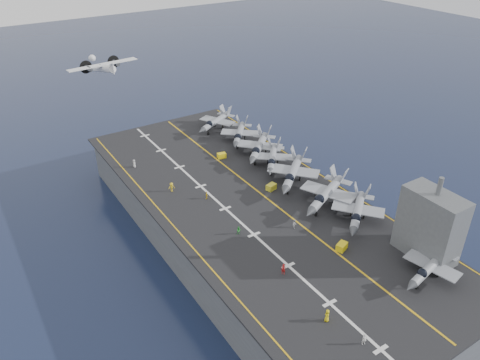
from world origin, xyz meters
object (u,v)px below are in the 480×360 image
island_superstructure (432,218)px  tow_cart_a (342,246)px  fighter_jet_0 (430,266)px  transport_plane (104,69)px

island_superstructure → tow_cart_a: island_superstructure is taller
island_superstructure → tow_cart_a: size_ratio=6.20×
fighter_jet_0 → transport_plane: (-18.60, 96.17, 9.95)m
tow_cart_a → transport_plane: size_ratio=0.11×
island_superstructure → fighter_jet_0: (-4.07, -4.18, -5.25)m
tow_cart_a → island_superstructure: bearing=-38.3°
fighter_jet_0 → transport_plane: 98.45m
transport_plane → island_superstructure: bearing=-76.2°
island_superstructure → fighter_jet_0: 7.84m
fighter_jet_0 → tow_cart_a: bearing=117.7°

